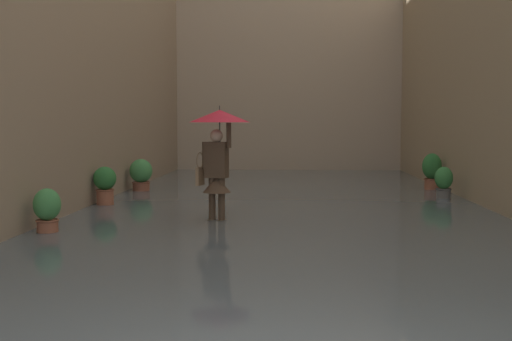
{
  "coord_description": "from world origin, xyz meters",
  "views": [
    {
      "loc": [
        -0.12,
        3.53,
        1.82
      ],
      "look_at": [
        0.48,
        -7.4,
        1.0
      ],
      "focal_mm": 45.44,
      "sensor_mm": 36.0,
      "label": 1
    }
  ],
  "objects": [
    {
      "name": "ground_plane",
      "position": [
        0.0,
        -9.95,
        0.0
      ],
      "size": [
        60.0,
        60.0,
        0.0
      ],
      "primitive_type": "plane",
      "color": "#605B56"
    },
    {
      "name": "flood_water",
      "position": [
        0.0,
        -9.95,
        0.05
      ],
      "size": [
        8.88,
        25.9,
        0.09
      ],
      "primitive_type": "cube",
      "color": "#515B60",
      "rests_on": "ground_plane"
    },
    {
      "name": "building_facade_far",
      "position": [
        0.0,
        -20.8,
        6.19
      ],
      "size": [
        11.68,
        1.8,
        12.38
      ],
      "primitive_type": "cube",
      "color": "tan",
      "rests_on": "ground_plane"
    },
    {
      "name": "person_wading",
      "position": [
        1.16,
        -7.76,
        1.51
      ],
      "size": [
        1.08,
        1.08,
        2.11
      ],
      "color": "#4C4233",
      "rests_on": "ground_plane"
    },
    {
      "name": "potted_plant_mid_right",
      "position": [
        3.67,
        -12.55,
        0.49
      ],
      "size": [
        0.57,
        0.57,
        0.89
      ],
      "color": "brown",
      "rests_on": "ground_plane"
    },
    {
      "name": "potted_plant_near_right",
      "position": [
        3.78,
        -9.77,
        0.5
      ],
      "size": [
        0.48,
        0.48,
        0.89
      ],
      "color": "#9E563D",
      "rests_on": "ground_plane"
    },
    {
      "name": "potted_plant_near_left",
      "position": [
        -3.58,
        -11.3,
        0.44
      ],
      "size": [
        0.41,
        0.41,
        0.81
      ],
      "color": "#66605B",
      "rests_on": "ground_plane"
    },
    {
      "name": "potted_plant_far_left",
      "position": [
        -3.73,
        -13.26,
        0.57
      ],
      "size": [
        0.49,
        0.49,
        1.02
      ],
      "color": "#9E563D",
      "rests_on": "ground_plane"
    },
    {
      "name": "potted_plant_far_right",
      "position": [
        3.71,
        -6.36,
        0.43
      ],
      "size": [
        0.43,
        0.43,
        0.78
      ],
      "color": "#9E563D",
      "rests_on": "ground_plane"
    }
  ]
}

